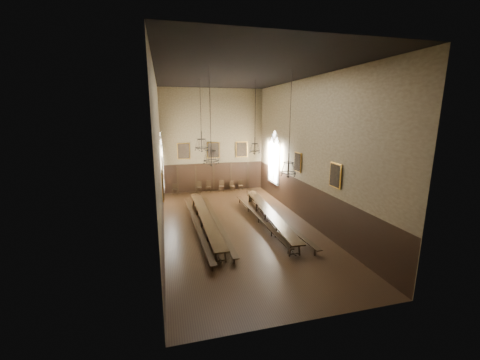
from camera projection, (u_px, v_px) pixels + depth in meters
name	position (u px, v px, depth m)	size (l,w,h in m)	color
floor	(238.00, 226.00, 18.40)	(9.00, 18.00, 0.02)	black
ceiling	(238.00, 74.00, 16.42)	(9.00, 18.00, 0.02)	black
wall_back	(213.00, 141.00, 25.92)	(9.00, 0.02, 9.00)	#7C6C4C
wall_front	(310.00, 193.00, 8.90)	(9.00, 0.02, 9.00)	#7C6C4C
wall_left	(159.00, 157.00, 16.31)	(0.02, 18.00, 9.00)	#7C6C4C
wall_right	(307.00, 152.00, 18.52)	(0.02, 18.00, 9.00)	#7C6C4C
wainscot_panelling	(238.00, 207.00, 18.13)	(9.00, 18.00, 2.50)	black
table_left	(206.00, 221.00, 18.05)	(0.80, 10.25, 0.80)	black
table_right	(269.00, 217.00, 18.81)	(1.40, 10.25, 0.80)	black
bench_left_outer	(197.00, 226.00, 17.59)	(0.62, 10.59, 0.48)	black
bench_left_inner	(216.00, 222.00, 18.12)	(0.32, 10.26, 0.46)	black
bench_right_inner	(259.00, 219.00, 18.85)	(0.50, 9.74, 0.44)	black
bench_right_outer	(275.00, 218.00, 18.90)	(0.80, 10.38, 0.47)	black
chair_0	(175.00, 191.00, 25.56)	(0.42, 0.42, 0.90)	black
chair_2	(199.00, 189.00, 26.04)	(0.57, 0.57, 1.01)	black
chair_3	(209.00, 189.00, 26.28)	(0.56, 0.56, 1.01)	black
chair_4	(221.00, 188.00, 26.56)	(0.55, 0.55, 0.99)	black
chair_5	(232.00, 188.00, 26.74)	(0.42, 0.42, 0.87)	black
chair_6	(241.00, 187.00, 26.98)	(0.43, 0.43, 0.91)	black
chandelier_back_left	(202.00, 143.00, 19.00)	(0.86, 0.86, 4.46)	black
chandelier_back_right	(255.00, 145.00, 19.73)	(0.75, 0.75, 4.73)	black
chandelier_front_left	(211.00, 154.00, 14.27)	(0.77, 0.77, 4.54)	black
chandelier_front_right	(288.00, 166.00, 15.59)	(0.84, 0.84, 5.37)	black
portrait_back_0	(184.00, 151.00, 25.34)	(1.10, 0.12, 1.40)	#C28A2E
portrait_back_1	(213.00, 150.00, 25.97)	(1.10, 0.12, 1.40)	#C28A2E
portrait_back_2	(242.00, 149.00, 26.61)	(1.10, 0.12, 1.40)	#C28A2E
portrait_left_0	(162.00, 168.00, 17.46)	(0.12, 1.00, 1.30)	#C28A2E
portrait_left_1	(162.00, 185.00, 13.21)	(0.12, 1.00, 1.30)	#C28A2E
portrait_right_0	(298.00, 162.00, 19.60)	(0.12, 1.00, 1.30)	#C28A2E
portrait_right_1	(335.00, 175.00, 15.36)	(0.12, 1.00, 1.30)	#C28A2E
window_right	(274.00, 157.00, 23.93)	(0.20, 2.20, 4.60)	white
window_left	(162.00, 161.00, 21.76)	(0.20, 2.20, 4.60)	white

